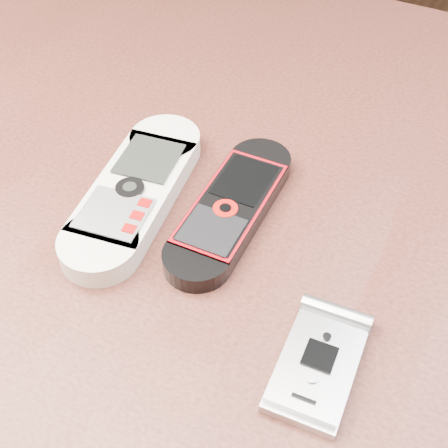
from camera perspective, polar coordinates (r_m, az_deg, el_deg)
table at (r=0.54m, az=-0.48°, el=-8.25°), size 1.20×0.80×0.75m
nokia_white at (r=0.48m, az=-8.15°, el=3.00°), size 0.08×0.18×0.02m
nokia_black_red at (r=0.46m, az=0.64°, el=1.52°), size 0.05×0.16×0.02m
motorola_razr at (r=0.39m, az=8.54°, el=-12.58°), size 0.05×0.09×0.01m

